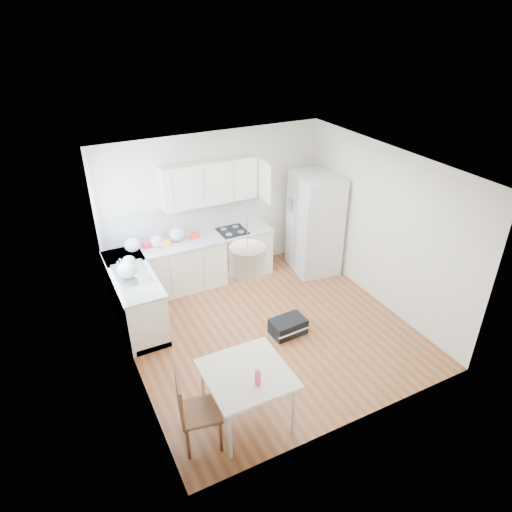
{
  "coord_description": "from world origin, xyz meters",
  "views": [
    {
      "loc": [
        -2.81,
        -5.09,
        4.59
      ],
      "look_at": [
        -0.02,
        0.4,
        1.15
      ],
      "focal_mm": 32.0,
      "sensor_mm": 36.0,
      "label": 1
    }
  ],
  "objects_px": {
    "dining_table": "(247,378)",
    "dining_chair": "(201,410)",
    "gym_bag": "(288,326)",
    "refrigerator": "(315,223)"
  },
  "relations": [
    {
      "from": "dining_table",
      "to": "dining_chair",
      "type": "xyz_separation_m",
      "value": [
        -0.62,
        -0.06,
        -0.17
      ]
    },
    {
      "from": "dining_chair",
      "to": "gym_bag",
      "type": "distance_m",
      "value": 2.38
    },
    {
      "from": "gym_bag",
      "to": "dining_table",
      "type": "bearing_deg",
      "value": -139.72
    },
    {
      "from": "refrigerator",
      "to": "dining_table",
      "type": "height_order",
      "value": "refrigerator"
    },
    {
      "from": "refrigerator",
      "to": "dining_chair",
      "type": "distance_m",
      "value": 4.49
    },
    {
      "from": "dining_chair",
      "to": "gym_bag",
      "type": "height_order",
      "value": "dining_chair"
    },
    {
      "from": "dining_table",
      "to": "gym_bag",
      "type": "height_order",
      "value": "dining_table"
    },
    {
      "from": "dining_table",
      "to": "gym_bag",
      "type": "bearing_deg",
      "value": 43.75
    },
    {
      "from": "dining_chair",
      "to": "refrigerator",
      "type": "bearing_deg",
      "value": 50.77
    },
    {
      "from": "refrigerator",
      "to": "gym_bag",
      "type": "bearing_deg",
      "value": -125.45
    }
  ]
}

